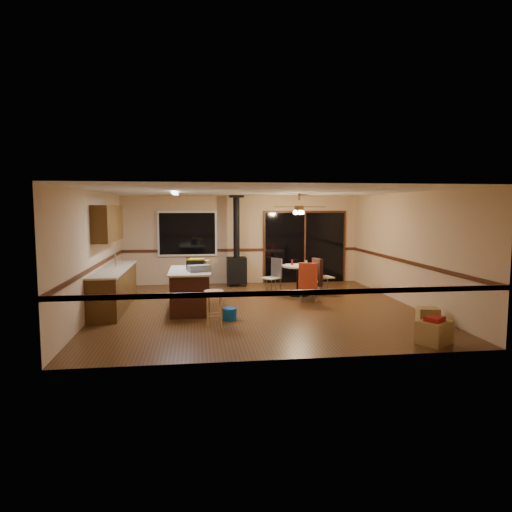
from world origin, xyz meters
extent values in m
plane|color=#4E2D15|center=(0.00, 0.00, 0.00)|extent=(7.00, 7.00, 0.00)
plane|color=silver|center=(0.00, 0.00, 2.60)|extent=(7.00, 7.00, 0.00)
plane|color=tan|center=(0.00, 3.50, 1.30)|extent=(7.00, 0.00, 7.00)
plane|color=tan|center=(0.00, -3.50, 1.30)|extent=(7.00, 0.00, 7.00)
plane|color=tan|center=(-3.50, 0.00, 1.30)|extent=(0.00, 7.00, 7.00)
plane|color=tan|center=(3.50, 0.00, 1.30)|extent=(0.00, 7.00, 7.00)
cube|color=black|center=(-1.60, 3.45, 1.50)|extent=(1.72, 0.10, 1.32)
cube|color=black|center=(1.90, 3.45, 1.05)|extent=(2.52, 0.10, 2.10)
cube|color=#4E3114|center=(-3.20, 0.50, 0.43)|extent=(0.60, 3.00, 0.86)
cube|color=beige|center=(-3.20, 0.50, 0.88)|extent=(0.64, 3.04, 0.04)
cube|color=#4E3114|center=(-3.33, 0.70, 1.90)|extent=(0.35, 2.00, 0.80)
cube|color=#37170D|center=(-1.50, 0.00, 0.43)|extent=(0.80, 1.60, 0.86)
cube|color=beige|center=(-1.50, 0.00, 0.88)|extent=(0.88, 1.68, 0.04)
cube|color=black|center=(-0.20, 3.05, 0.46)|extent=(0.55, 0.50, 0.75)
cylinder|color=black|center=(-0.20, 3.05, 1.71)|extent=(0.18, 0.18, 1.77)
cylinder|color=brown|center=(1.24, 1.38, 2.25)|extent=(0.24, 0.24, 0.10)
cylinder|color=brown|center=(1.24, 1.38, 2.52)|extent=(0.05, 0.05, 0.16)
sphere|color=#FFD88C|center=(1.24, 1.38, 2.13)|extent=(0.16, 0.16, 0.16)
cube|color=white|center=(-1.80, 0.30, 2.56)|extent=(0.10, 1.20, 0.04)
cube|color=slate|center=(-1.30, -0.32, 0.97)|extent=(0.50, 0.38, 0.14)
cube|color=black|center=(-1.37, 0.00, 1.01)|extent=(0.41, 0.25, 0.21)
cube|color=gold|center=(-1.37, 0.00, 1.13)|extent=(0.39, 0.24, 0.03)
cube|color=#A17F47|center=(-1.18, 0.13, 0.99)|extent=(0.29, 0.34, 0.19)
cylinder|color=black|center=(-1.53, 0.05, 1.03)|extent=(0.08, 0.08, 0.27)
cylinder|color=#D84C8C|center=(-1.47, 0.04, 1.00)|extent=(0.08, 0.08, 0.20)
cylinder|color=white|center=(-1.55, 0.39, 0.99)|extent=(0.08, 0.08, 0.18)
cylinder|color=tan|center=(-1.03, -1.43, 0.34)|extent=(0.45, 0.45, 0.69)
cylinder|color=#0D56B7|center=(-0.71, -0.98, 0.12)|extent=(0.36, 0.36, 0.24)
cylinder|color=black|center=(1.24, 1.38, 0.02)|extent=(0.52, 0.52, 0.04)
cylinder|color=black|center=(1.24, 1.38, 0.39)|extent=(0.10, 0.10, 0.70)
cylinder|color=beige|center=(1.24, 1.38, 0.76)|extent=(0.84, 0.84, 0.04)
cylinder|color=#590C14|center=(1.09, 1.48, 0.85)|extent=(0.06, 0.06, 0.15)
cylinder|color=beige|center=(1.42, 1.33, 0.84)|extent=(0.07, 0.07, 0.13)
cube|color=tan|center=(0.54, 1.48, 0.45)|extent=(0.55, 0.55, 0.03)
cube|color=slate|center=(0.71, 1.58, 0.70)|extent=(0.23, 0.36, 0.50)
cube|color=tan|center=(1.34, 0.68, 0.45)|extent=(0.52, 0.52, 0.03)
cube|color=slate|center=(1.28, 0.50, 0.70)|extent=(0.38, 0.17, 0.50)
cube|color=#B13114|center=(1.27, 0.48, 0.60)|extent=(0.45, 0.25, 0.70)
cube|color=tan|center=(1.94, 1.43, 0.45)|extent=(0.48, 0.48, 0.03)
cube|color=slate|center=(1.76, 1.39, 0.70)|extent=(0.12, 0.40, 0.50)
cube|color=black|center=(1.74, 1.38, 0.60)|extent=(0.19, 0.45, 0.70)
cube|color=#A17F47|center=(-1.36, 3.10, 0.21)|extent=(0.64, 0.57, 0.43)
cube|color=#A17F47|center=(2.53, -3.05, 0.19)|extent=(0.65, 0.63, 0.38)
cube|color=#A17F47|center=(3.10, -1.78, 0.16)|extent=(0.45, 0.40, 0.31)
cube|color=maroon|center=(2.53, -3.05, 0.42)|extent=(0.38, 0.36, 0.08)
camera|label=1|loc=(-1.36, -9.96, 2.24)|focal=32.00mm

